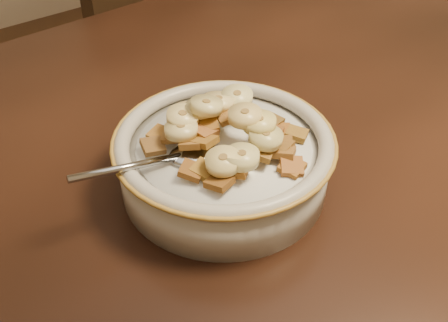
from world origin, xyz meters
TOP-DOWN VIEW (x-y plane):
  - table at (0.00, 0.00)m, footprint 1.43×0.94m
  - chair at (0.17, 0.58)m, footprint 0.55×0.55m
  - cereal_bowl at (-0.24, -0.02)m, footprint 0.20×0.20m
  - milk at (-0.24, -0.02)m, footprint 0.17×0.17m
  - spoon at (-0.27, -0.01)m, footprint 0.05×0.04m
  - cereal_square_0 at (-0.21, -0.06)m, footprint 0.02×0.03m
  - cereal_square_1 at (-0.29, -0.04)m, footprint 0.03×0.03m
  - cereal_square_2 at (-0.21, -0.07)m, footprint 0.03×0.03m
  - cereal_square_3 at (-0.28, -0.01)m, footprint 0.03×0.03m
  - cereal_square_4 at (-0.19, -0.02)m, footprint 0.02×0.02m
  - cereal_square_5 at (-0.27, -0.05)m, footprint 0.02×0.02m
  - cereal_square_6 at (-0.28, -0.04)m, footprint 0.03×0.03m
  - cereal_square_7 at (-0.22, 0.03)m, footprint 0.03×0.03m
  - cereal_square_8 at (-0.18, -0.05)m, footprint 0.03×0.03m
  - cereal_square_9 at (-0.26, -0.01)m, footprint 0.02×0.02m
  - cereal_square_10 at (-0.19, -0.04)m, footprint 0.03×0.03m
  - cereal_square_11 at (-0.20, -0.03)m, footprint 0.03×0.03m
  - cereal_square_12 at (-0.23, -0.01)m, footprint 0.03×0.03m
  - cereal_square_13 at (-0.20, 0.03)m, footprint 0.03×0.03m
  - cereal_square_14 at (-0.22, -0.08)m, footprint 0.03×0.03m
  - cereal_square_15 at (-0.28, 0.01)m, footprint 0.03×0.03m
  - cereal_square_16 at (-0.30, 0.02)m, footprint 0.03×0.03m
  - cereal_square_17 at (-0.21, -0.06)m, footprint 0.03×0.03m
  - cereal_square_18 at (-0.20, -0.04)m, footprint 0.03×0.03m
  - cereal_square_19 at (-0.27, -0.02)m, footprint 0.02×0.03m
  - cereal_square_20 at (-0.28, 0.03)m, footprint 0.03×0.03m
  - cereal_square_21 at (-0.24, 0.04)m, footprint 0.03×0.03m
  - cereal_square_22 at (-0.26, -0.06)m, footprint 0.03×0.03m
  - cereal_square_23 at (-0.22, -0.08)m, footprint 0.03×0.02m
  - cereal_square_24 at (-0.23, -0.06)m, footprint 0.03×0.03m
  - cereal_square_25 at (-0.28, -0.06)m, footprint 0.03×0.03m
  - cereal_square_26 at (-0.25, -0.00)m, footprint 0.03×0.03m
  - banana_slice_0 at (-0.26, 0.02)m, footprint 0.04×0.04m
  - banana_slice_1 at (-0.22, 0.01)m, footprint 0.04×0.04m
  - banana_slice_2 at (-0.20, 0.01)m, footprint 0.04×0.04m
  - banana_slice_3 at (-0.27, -0.05)m, footprint 0.04×0.04m
  - banana_slice_4 at (-0.27, 0.02)m, footprint 0.04×0.04m
  - banana_slice_5 at (-0.22, -0.04)m, footprint 0.04×0.04m
  - banana_slice_6 at (-0.26, -0.06)m, footprint 0.04×0.04m
  - banana_slice_7 at (-0.24, 0.01)m, footprint 0.03×0.03m
  - banana_slice_8 at (-0.23, -0.03)m, footprint 0.04×0.04m
  - banana_slice_9 at (-0.28, 0.00)m, footprint 0.04×0.04m
  - banana_slice_10 at (-0.23, -0.06)m, footprint 0.04×0.04m
  - banana_slice_11 at (-0.24, 0.01)m, footprint 0.04×0.04m

SIDE VIEW (x-z plane):
  - chair at x=0.17m, z-range 0.00..1.00m
  - table at x=0.00m, z-range 0.71..0.75m
  - cereal_bowl at x=-0.24m, z-range 0.75..0.80m
  - milk at x=-0.24m, z-range 0.80..0.80m
  - spoon at x=-0.27m, z-range 0.80..0.81m
  - cereal_square_23 at x=-0.22m, z-range 0.80..0.81m
  - cereal_square_8 at x=-0.18m, z-range 0.80..0.81m
  - cereal_square_10 at x=-0.19m, z-range 0.80..0.81m
  - cereal_square_14 at x=-0.22m, z-range 0.80..0.81m
  - cereal_square_13 at x=-0.20m, z-range 0.80..0.81m
  - cereal_square_21 at x=-0.24m, z-range 0.80..0.81m
  - cereal_square_20 at x=-0.28m, z-range 0.80..0.81m
  - cereal_square_5 at x=-0.27m, z-range 0.80..0.81m
  - cereal_square_7 at x=-0.22m, z-range 0.80..0.81m
  - cereal_square_16 at x=-0.30m, z-range 0.80..0.81m
  - cereal_square_6 at x=-0.28m, z-range 0.80..0.81m
  - cereal_square_25 at x=-0.28m, z-range 0.80..0.81m
  - cereal_square_4 at x=-0.19m, z-range 0.80..0.81m
  - cereal_square_1 at x=-0.29m, z-range 0.80..0.81m
  - cereal_square_2 at x=-0.21m, z-range 0.80..0.82m
  - cereal_square_17 at x=-0.21m, z-range 0.80..0.82m
  - cereal_square_11 at x=-0.20m, z-range 0.80..0.81m
  - cereal_square_0 at x=-0.21m, z-range 0.81..0.81m
  - cereal_square_18 at x=-0.20m, z-range 0.80..0.81m
  - cereal_square_22 at x=-0.26m, z-range 0.81..0.82m
  - cereal_square_15 at x=-0.28m, z-range 0.81..0.82m
  - cereal_square_24 at x=-0.23m, z-range 0.81..0.82m
  - cereal_square_3 at x=-0.28m, z-range 0.81..0.82m
  - cereal_square_19 at x=-0.27m, z-range 0.81..0.82m
  - cereal_square_9 at x=-0.26m, z-range 0.81..0.82m
  - cereal_square_26 at x=-0.25m, z-range 0.81..0.83m
  - banana_slice_3 at x=-0.27m, z-range 0.81..0.83m
  - banana_slice_6 at x=-0.26m, z-range 0.81..0.83m
  - banana_slice_0 at x=-0.26m, z-range 0.82..0.83m
  - banana_slice_9 at x=-0.28m, z-range 0.82..0.83m
  - cereal_square_12 at x=-0.23m, z-range 0.82..0.83m
  - banana_slice_10 at x=-0.23m, z-range 0.82..0.83m
  - banana_slice_4 at x=-0.27m, z-range 0.82..0.83m
  - banana_slice_2 at x=-0.20m, z-range 0.82..0.83m
  - banana_slice_1 at x=-0.22m, z-range 0.82..0.83m
  - banana_slice_7 at x=-0.24m, z-range 0.82..0.84m
  - banana_slice_5 at x=-0.22m, z-range 0.83..0.84m
  - banana_slice_11 at x=-0.24m, z-range 0.83..0.84m
  - banana_slice_8 at x=-0.23m, z-range 0.83..0.84m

